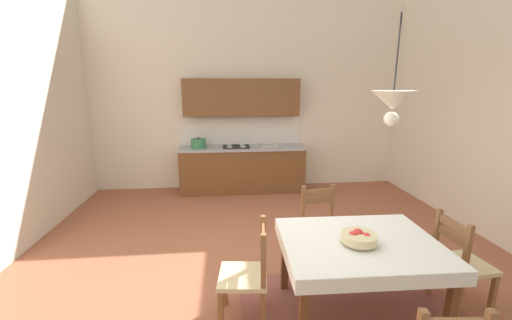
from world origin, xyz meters
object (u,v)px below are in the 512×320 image
Objects in this scene: kitchen_cabinetry at (242,149)px; dining_chair_window_side at (460,264)px; pendant_lamp at (393,102)px; dining_chair_tv_side at (247,275)px; dining_table at (359,253)px; fruit_bowl at (359,237)px; dining_chair_kitchen_side at (321,228)px.

dining_chair_window_side is at bearing -63.06° from kitchen_cabinetry.
kitchen_cabinetry is 4.10m from pendant_lamp.
kitchen_cabinetry is at bearing 87.52° from dining_chair_tv_side.
kitchen_cabinetry reaches higher than dining_table.
pendant_lamp is (0.93, -3.83, 1.11)m from kitchen_cabinetry.
dining_table is 1.01m from dining_chair_tv_side.
dining_chair_tv_side is at bearing 173.78° from fruit_bowl.
dining_chair_kitchen_side is at bearing 93.80° from dining_table.
kitchen_cabinetry is 2.64× the size of dining_chair_window_side.
kitchen_cabinetry is at bearing 102.71° from dining_table.
dining_chair_tv_side is at bearing -92.48° from kitchen_cabinetry.
kitchen_cabinetry is at bearing 116.94° from dining_chair_window_side.
dining_table is 1.49× the size of dining_chair_kitchen_side.
fruit_bowl is (0.02, -0.96, 0.37)m from dining_chair_kitchen_side.
dining_chair_kitchen_side is (0.77, -2.79, -0.41)m from kitchen_cabinetry.
kitchen_cabinetry is 2.64× the size of dining_chair_kitchen_side.
pendant_lamp is (0.16, -1.04, 1.52)m from dining_chair_kitchen_side.
dining_chair_kitchen_side reaches higher than dining_table.
dining_chair_tv_side and dining_chair_kitchen_side have the same top height.
dining_chair_tv_side is (-0.99, 0.05, -0.19)m from dining_table.
pendant_lamp is (0.10, -0.14, 1.33)m from dining_table.
fruit_bowl is (0.95, -0.10, 0.37)m from dining_chair_tv_side.
dining_chair_tv_side is at bearing -137.52° from dining_chair_kitchen_side.
fruit_bowl is (0.79, -3.75, -0.04)m from kitchen_cabinetry.
dining_chair_kitchen_side is 1.00× the size of dining_chair_window_side.
dining_table is at bearing -77.29° from kitchen_cabinetry.
dining_table is 0.92m from dining_chair_kitchen_side.
dining_table is 1.49× the size of dining_chair_window_side.
dining_table is 4.62× the size of fruit_bowl.
dining_table is at bearing -86.20° from dining_chair_kitchen_side.
dining_chair_tv_side is at bearing 179.69° from dining_chair_window_side.
fruit_bowl is 1.16m from pendant_lamp.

